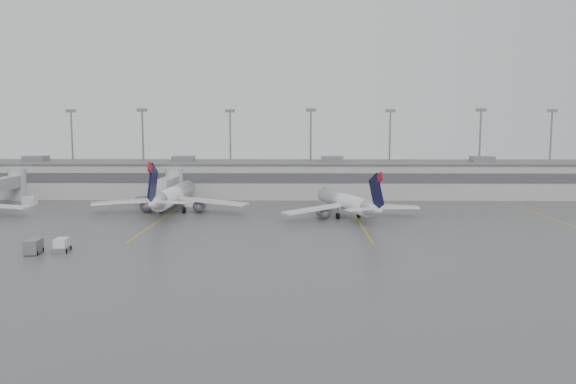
{
  "coord_description": "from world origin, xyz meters",
  "views": [
    {
      "loc": [
        6.59,
        -73.57,
        16.64
      ],
      "look_at": [
        5.15,
        24.0,
        5.0
      ],
      "focal_mm": 35.0,
      "sensor_mm": 36.0,
      "label": 1
    }
  ],
  "objects": [
    {
      "name": "gse_uld_a",
      "position": [
        -49.15,
        41.78,
        0.93
      ],
      "size": [
        2.83,
        2.08,
        1.86
      ],
      "primitive_type": "cube",
      "rotation": [
        0.0,
        0.0,
        -0.13
      ],
      "color": "silver",
      "rests_on": "ground"
    },
    {
      "name": "jet_bridge_left",
      "position": [
        -55.5,
        45.72,
        3.87
      ],
      "size": [
        4.0,
        17.2,
        7.0
      ],
      "color": "#9DA0A2",
      "rests_on": "ground"
    },
    {
      "name": "cone_b",
      "position": [
        -11.75,
        33.65,
        0.37
      ],
      "size": [
        0.47,
        0.47,
        0.74
      ],
      "primitive_type": "cone",
      "color": "orange",
      "rests_on": "ground"
    },
    {
      "name": "jet_mid_right",
      "position": [
        15.81,
        26.53,
        2.93
      ],
      "size": [
        24.82,
        28.26,
        9.43
      ],
      "rotation": [
        0.0,
        0.0,
        0.3
      ],
      "color": "white",
      "rests_on": "ground"
    },
    {
      "name": "jet_mid_left",
      "position": [
        -17.06,
        32.35,
        3.34
      ],
      "size": [
        29.67,
        33.25,
        10.76
      ],
      "rotation": [
        0.0,
        0.0,
        -0.02
      ],
      "color": "white",
      "rests_on": "ground"
    },
    {
      "name": "baggage_tug",
      "position": [
        -24.39,
        -1.36,
        0.7
      ],
      "size": [
        2.09,
        2.98,
        1.81
      ],
      "rotation": [
        0.0,
        0.0,
        0.11
      ],
      "color": "silver",
      "rests_on": "ground"
    },
    {
      "name": "gse_uld_b",
      "position": [
        -15.43,
        40.77,
        0.87
      ],
      "size": [
        2.72,
        2.07,
        1.74
      ],
      "primitive_type": "cube",
      "rotation": [
        0.0,
        0.0,
        0.19
      ],
      "color": "silver",
      "rests_on": "ground"
    },
    {
      "name": "stand_markings",
      "position": [
        -0.0,
        24.0,
        0.01
      ],
      "size": [
        105.25,
        40.0,
        0.01
      ],
      "color": "gold",
      "rests_on": "ground"
    },
    {
      "name": "cone_c",
      "position": [
        20.23,
        35.73,
        0.37
      ],
      "size": [
        0.47,
        0.47,
        0.74
      ],
      "primitive_type": "cone",
      "color": "orange",
      "rests_on": "ground"
    },
    {
      "name": "light_masts",
      "position": [
        0.0,
        63.75,
        12.03
      ],
      "size": [
        142.4,
        8.0,
        20.6
      ],
      "color": "gray",
      "rests_on": "ground"
    },
    {
      "name": "cone_d",
      "position": [
        53.54,
        34.16,
        0.34
      ],
      "size": [
        0.43,
        0.43,
        0.68
      ],
      "primitive_type": "cone",
      "color": "orange",
      "rests_on": "ground"
    },
    {
      "name": "gse_uld_c",
      "position": [
        16.38,
        44.7,
        0.92
      ],
      "size": [
        3.07,
        2.65,
        1.83
      ],
      "primitive_type": "cube",
      "rotation": [
        0.0,
        0.0,
        0.43
      ],
      "color": "silver",
      "rests_on": "ground"
    },
    {
      "name": "jet_bridge_right",
      "position": [
        -20.5,
        45.72,
        3.87
      ],
      "size": [
        4.0,
        17.2,
        7.0
      ],
      "color": "#9DA0A2",
      "rests_on": "ground"
    },
    {
      "name": "gse_loader",
      "position": [
        -25.45,
        41.94,
        0.92
      ],
      "size": [
        2.47,
        3.28,
        1.83
      ],
      "primitive_type": "cube",
      "rotation": [
        0.0,
        0.0,
        -0.24
      ],
      "color": "slate",
      "rests_on": "ground"
    },
    {
      "name": "baggage_cart",
      "position": [
        -27.59,
        -2.56,
        0.99
      ],
      "size": [
        2.0,
        3.13,
        1.91
      ],
      "rotation": [
        0.0,
        0.0,
        0.11
      ],
      "color": "slate",
      "rests_on": "ground"
    },
    {
      "name": "terminal",
      "position": [
        -0.01,
        57.98,
        4.17
      ],
      "size": [
        152.0,
        17.0,
        9.45
      ],
      "color": "#A3A29E",
      "rests_on": "ground"
    },
    {
      "name": "ground",
      "position": [
        0.0,
        0.0,
        0.0
      ],
      "size": [
        260.0,
        260.0,
        0.0
      ],
      "primitive_type": "plane",
      "color": "#4D4D4F",
      "rests_on": "ground"
    }
  ]
}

